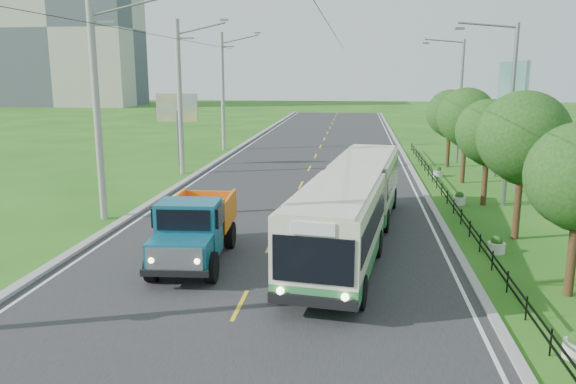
% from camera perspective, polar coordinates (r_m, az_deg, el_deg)
% --- Properties ---
extents(ground, '(240.00, 240.00, 0.00)m').
position_cam_1_polar(ground, '(16.77, -4.91, -11.43)').
color(ground, '#205E16').
rests_on(ground, ground).
extents(road, '(14.00, 120.00, 0.02)m').
position_cam_1_polar(road, '(35.81, 1.64, 1.34)').
color(road, '#28282B').
rests_on(road, ground).
extents(curb_left, '(0.40, 120.00, 0.15)m').
position_cam_1_polar(curb_left, '(37.15, -9.49, 1.67)').
color(curb_left, '#9E9E99').
rests_on(curb_left, ground).
extents(curb_right, '(0.30, 120.00, 0.10)m').
position_cam_1_polar(curb_right, '(35.87, 13.09, 1.11)').
color(curb_right, '#9E9E99').
rests_on(curb_right, ground).
extents(edge_line_left, '(0.12, 120.00, 0.00)m').
position_cam_1_polar(edge_line_left, '(37.01, -8.67, 1.58)').
color(edge_line_left, silver).
rests_on(edge_line_left, road).
extents(edge_line_right, '(0.12, 120.00, 0.00)m').
position_cam_1_polar(edge_line_right, '(35.82, 12.29, 1.09)').
color(edge_line_right, silver).
rests_on(edge_line_right, road).
extents(centre_dash, '(0.12, 2.20, 0.00)m').
position_cam_1_polar(centre_dash, '(16.76, -4.91, -11.37)').
color(centre_dash, yellow).
rests_on(centre_dash, road).
extents(railing_right, '(0.04, 40.00, 0.60)m').
position_cam_1_polar(railing_right, '(30.10, 15.88, -0.62)').
color(railing_right, black).
rests_on(railing_right, ground).
extents(pole_near, '(3.51, 0.32, 10.00)m').
position_cam_1_polar(pole_near, '(26.70, -18.79, 8.05)').
color(pole_near, gray).
rests_on(pole_near, ground).
extents(pole_mid, '(3.51, 0.32, 10.00)m').
position_cam_1_polar(pole_mid, '(37.86, -10.89, 9.47)').
color(pole_mid, gray).
rests_on(pole_mid, ground).
extents(pole_far, '(3.51, 0.32, 10.00)m').
position_cam_1_polar(pole_far, '(49.42, -6.61, 10.16)').
color(pole_far, gray).
rests_on(pole_far, ground).
extents(tree_third, '(3.60, 3.62, 6.00)m').
position_cam_1_polar(tree_third, '(24.24, 22.81, 4.77)').
color(tree_third, '#382314').
rests_on(tree_third, ground).
extents(tree_fourth, '(3.24, 3.31, 5.40)m').
position_cam_1_polar(tree_fourth, '(30.07, 19.71, 5.48)').
color(tree_fourth, '#382314').
rests_on(tree_fourth, ground).
extents(tree_fifth, '(3.48, 3.52, 5.80)m').
position_cam_1_polar(tree_fifth, '(35.90, 17.69, 7.00)').
color(tree_fifth, '#382314').
rests_on(tree_fifth, ground).
extents(tree_back, '(3.30, 3.36, 5.50)m').
position_cam_1_polar(tree_back, '(41.81, 16.18, 7.46)').
color(tree_back, '#382314').
rests_on(tree_back, ground).
extents(streetlight_mid, '(3.02, 0.20, 9.07)m').
position_cam_1_polar(streetlight_mid, '(30.01, 21.42, 7.87)').
color(streetlight_mid, slate).
rests_on(streetlight_mid, ground).
extents(streetlight_far, '(3.02, 0.20, 9.07)m').
position_cam_1_polar(streetlight_far, '(43.70, 16.93, 9.24)').
color(streetlight_far, slate).
rests_on(streetlight_far, ground).
extents(planter_near, '(0.64, 0.64, 0.67)m').
position_cam_1_polar(planter_near, '(22.62, 20.41, -5.12)').
color(planter_near, silver).
rests_on(planter_near, ground).
extents(planter_mid, '(0.64, 0.64, 0.67)m').
position_cam_1_polar(planter_mid, '(30.20, 17.00, -0.68)').
color(planter_mid, silver).
rests_on(planter_mid, ground).
extents(planter_far, '(0.64, 0.64, 0.67)m').
position_cam_1_polar(planter_far, '(37.96, 14.98, 1.97)').
color(planter_far, silver).
rests_on(planter_far, ground).
extents(billboard_left, '(3.00, 0.20, 5.20)m').
position_cam_1_polar(billboard_left, '(41.16, -11.20, 7.94)').
color(billboard_left, slate).
rests_on(billboard_left, ground).
extents(billboard_right, '(0.24, 6.00, 7.30)m').
position_cam_1_polar(billboard_right, '(36.21, 21.73, 9.13)').
color(billboard_right, slate).
rests_on(billboard_right, ground).
extents(apartment_near, '(28.00, 14.00, 30.00)m').
position_cam_1_polar(apartment_near, '(124.78, -21.65, 15.08)').
color(apartment_near, '#B7B2A3').
rests_on(apartment_near, ground).
extents(apartment_far, '(24.00, 14.00, 26.00)m').
position_cam_1_polar(apartment_far, '(158.76, -25.38, 13.23)').
color(apartment_far, '#B7B2A3').
rests_on(apartment_far, ground).
extents(bus, '(4.42, 15.41, 2.94)m').
position_cam_1_polar(bus, '(22.10, 6.65, -0.84)').
color(bus, '#348244').
rests_on(bus, ground).
extents(dump_truck, '(2.57, 5.87, 2.41)m').
position_cam_1_polar(dump_truck, '(20.21, -9.48, -3.32)').
color(dump_truck, '#145E79').
rests_on(dump_truck, ground).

